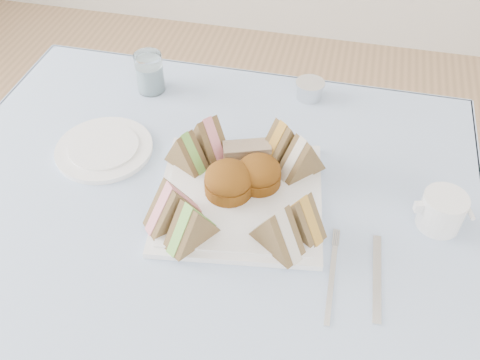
% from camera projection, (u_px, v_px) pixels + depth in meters
% --- Properties ---
extents(table, '(0.90, 0.90, 0.74)m').
position_uv_depth(table, '(197.00, 340.00, 1.19)').
color(table, brown).
rests_on(table, floor).
extents(tablecloth, '(1.02, 1.02, 0.01)m').
position_uv_depth(tablecloth, '(185.00, 234.00, 0.93)').
color(tablecloth, '#B2C5ED').
rests_on(tablecloth, table).
extents(serving_plate, '(0.33, 0.33, 0.01)m').
position_uv_depth(serving_plate, '(240.00, 197.00, 0.97)').
color(serving_plate, white).
rests_on(serving_plate, tablecloth).
extents(sandwich_fl_a, '(0.10, 0.10, 0.09)m').
position_uv_depth(sandwich_fl_a, '(172.00, 203.00, 0.90)').
color(sandwich_fl_a, olive).
rests_on(sandwich_fl_a, serving_plate).
extents(sandwich_fl_b, '(0.09, 0.10, 0.08)m').
position_uv_depth(sandwich_fl_b, '(191.00, 223.00, 0.87)').
color(sandwich_fl_b, olive).
rests_on(sandwich_fl_b, serving_plate).
extents(sandwich_fr_a, '(0.10, 0.08, 0.08)m').
position_uv_depth(sandwich_fr_a, '(301.00, 214.00, 0.89)').
color(sandwich_fr_a, olive).
rests_on(sandwich_fr_a, serving_plate).
extents(sandwich_fr_b, '(0.10, 0.09, 0.09)m').
position_uv_depth(sandwich_fr_b, '(278.00, 228.00, 0.86)').
color(sandwich_fr_b, olive).
rests_on(sandwich_fr_b, serving_plate).
extents(sandwich_bl_a, '(0.10, 0.08, 0.08)m').
position_uv_depth(sandwich_bl_a, '(186.00, 149.00, 1.00)').
color(sandwich_bl_a, olive).
rests_on(sandwich_bl_a, serving_plate).
extents(sandwich_bl_b, '(0.10, 0.10, 0.09)m').
position_uv_depth(sandwich_bl_b, '(208.00, 136.00, 1.02)').
color(sandwich_bl_b, olive).
rests_on(sandwich_bl_b, serving_plate).
extents(sandwich_br_a, '(0.09, 0.10, 0.08)m').
position_uv_depth(sandwich_br_a, '(302.00, 155.00, 0.98)').
color(sandwich_br_a, olive).
rests_on(sandwich_br_a, serving_plate).
extents(sandwich_br_b, '(0.10, 0.10, 0.09)m').
position_uv_depth(sandwich_br_b, '(282.00, 140.00, 1.01)').
color(sandwich_br_b, olive).
rests_on(sandwich_br_b, serving_plate).
extents(scone_left, '(0.10, 0.10, 0.06)m').
position_uv_depth(scone_left, '(229.00, 180.00, 0.95)').
color(scone_left, brown).
rests_on(scone_left, serving_plate).
extents(scone_right, '(0.11, 0.11, 0.05)m').
position_uv_depth(scone_right, '(259.00, 173.00, 0.97)').
color(scone_right, brown).
rests_on(scone_right, serving_plate).
extents(pastry_slice, '(0.10, 0.06, 0.04)m').
position_uv_depth(pastry_slice, '(247.00, 153.00, 1.02)').
color(pastry_slice, tan).
rests_on(pastry_slice, serving_plate).
extents(side_plate, '(0.22, 0.22, 0.01)m').
position_uv_depth(side_plate, '(104.00, 149.00, 1.07)').
color(side_plate, white).
rests_on(side_plate, tablecloth).
extents(water_glass, '(0.07, 0.07, 0.09)m').
position_uv_depth(water_glass, '(150.00, 73.00, 1.19)').
color(water_glass, white).
rests_on(water_glass, tablecloth).
extents(tea_strainer, '(0.07, 0.07, 0.04)m').
position_uv_depth(tea_strainer, '(310.00, 91.00, 1.19)').
color(tea_strainer, silver).
rests_on(tea_strainer, tablecloth).
extents(knife, '(0.02, 0.17, 0.00)m').
position_uv_depth(knife, '(377.00, 277.00, 0.86)').
color(knife, silver).
rests_on(knife, tablecloth).
extents(fork, '(0.01, 0.15, 0.00)m').
position_uv_depth(fork, '(331.00, 283.00, 0.85)').
color(fork, silver).
rests_on(fork, tablecloth).
extents(creamer_jug, '(0.09, 0.09, 0.07)m').
position_uv_depth(creamer_jug, '(442.00, 211.00, 0.91)').
color(creamer_jug, white).
rests_on(creamer_jug, tablecloth).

